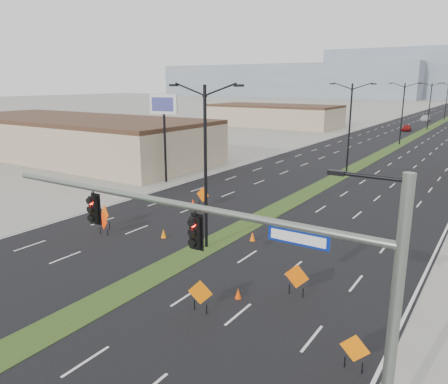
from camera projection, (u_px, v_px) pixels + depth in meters
The scene contains 26 objects.
ground at pixel (37, 337), 17.85m from camera, with size 600.00×600.00×0.00m, color gray.
road_surface at pixel (430, 128), 99.14m from camera, with size 25.00×400.00×0.02m, color black.
median_strip at pixel (430, 128), 99.14m from camera, with size 2.00×400.00×0.04m, color #2A4217.
building_sw_near at pixel (74, 139), 60.12m from camera, with size 40.00×16.00×5.00m, color tan.
building_sw_far at pixel (274, 116), 103.31m from camera, with size 30.00×14.00×4.50m, color tan.
mesa_west at pixel (287, 81), 306.21m from camera, with size 180.00×50.00×22.00m, color gray.
mesa_backdrop at pixel (437, 73), 289.93m from camera, with size 140.00×50.00×32.00m, color gray.
signal_mast at pixel (243, 256), 13.78m from camera, with size 16.30×0.60×8.00m.
streetlight_0 at pixel (205, 163), 26.28m from camera, with size 5.15×0.24×10.02m.
streetlight_1 at pixel (350, 125), 49.04m from camera, with size 5.15×0.24×10.02m.
streetlight_2 at pixel (402, 112), 71.80m from camera, with size 5.15×0.24×10.02m.
streetlight_3 at pixel (430, 105), 94.56m from camera, with size 5.15×0.24×10.02m.
streetlight_4 at pixel (447, 100), 117.32m from camera, with size 5.15×0.24×10.02m.
car_left at pixel (407, 128), 93.21m from camera, with size 1.60×3.98×1.36m, color maroon.
car_far at pixel (425, 118), 116.35m from camera, with size 2.18×5.36×1.56m, color silver.
construction_sign_0 at pixel (103, 222), 29.50m from camera, with size 1.19×0.43×1.65m.
construction_sign_1 at pixel (105, 214), 30.87m from camera, with size 1.24×0.54×1.76m.
construction_sign_2 at pixel (203, 195), 36.24m from camera, with size 1.27×0.14×1.70m.
construction_sign_3 at pixel (200, 294), 19.57m from camera, with size 1.14×0.36×1.56m.
construction_sign_4 at pixel (297, 278), 21.05m from camera, with size 1.24×0.09×1.65m.
construction_sign_5 at pixel (355, 350), 15.58m from camera, with size 1.09×0.06×1.45m.
cone_0 at pixel (164, 234), 29.14m from camera, with size 0.37×0.37×0.62m, color orange.
cone_1 at pixel (238, 294), 20.95m from camera, with size 0.32×0.32×0.54m, color #E24004.
cone_2 at pixel (252, 237), 28.58m from camera, with size 0.36×0.36×0.60m, color #FF6105.
cone_3 at pixel (193, 203), 36.54m from camera, with size 0.39×0.39×0.65m, color #FF3205.
pole_sign_west at pixel (164, 111), 43.92m from camera, with size 2.92×1.06×8.96m.
Camera 1 is at (15.06, -9.11, 10.12)m, focal length 35.00 mm.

